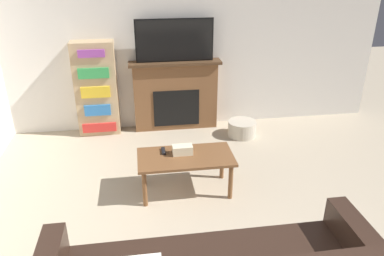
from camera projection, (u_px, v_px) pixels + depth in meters
name	position (u px, v px, depth m)	size (l,w,h in m)	color
wall_back	(181.00, 38.00, 5.44)	(6.08, 0.06, 2.70)	silver
fireplace	(176.00, 95.00, 5.65)	(1.35, 0.28, 1.05)	brown
tv	(175.00, 40.00, 5.28)	(1.11, 0.03, 0.61)	black
coffee_table	(186.00, 161.00, 4.11)	(1.05, 0.54, 0.45)	brown
tissue_box	(183.00, 150.00, 4.11)	(0.22, 0.12, 0.10)	beige
remote_control	(163.00, 151.00, 4.17)	(0.04, 0.15, 0.02)	black
bookshelf	(96.00, 89.00, 5.40)	(0.59, 0.29, 1.38)	tan
storage_basket	(242.00, 128.00, 5.54)	(0.42, 0.42, 0.22)	#BCB29E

